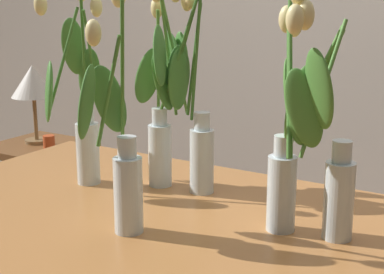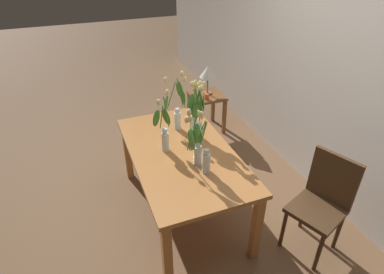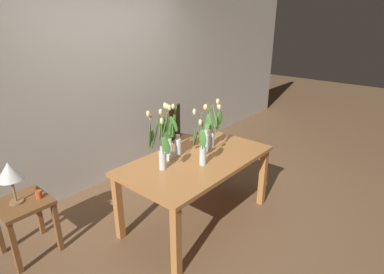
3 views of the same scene
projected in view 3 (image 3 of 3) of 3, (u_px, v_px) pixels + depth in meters
name	position (u px, v px, depth m)	size (l,w,h in m)	color
ground_plane	(197.00, 218.00, 3.48)	(18.00, 18.00, 0.00)	brown
room_wall_rear	(103.00, 81.00, 3.92)	(9.00, 0.10, 2.70)	beige
dining_table	(197.00, 166.00, 3.24)	(1.60, 0.90, 0.74)	#B7753D
tulip_vase_0	(210.00, 134.00, 3.34)	(0.17, 0.17, 0.58)	silver
tulip_vase_1	(159.00, 149.00, 2.90)	(0.16, 0.26, 0.58)	silver
tulip_vase_2	(201.00, 148.00, 3.00)	(0.16, 0.19, 0.57)	silver
tulip_vase_3	(175.00, 135.00, 3.16)	(0.19, 0.18, 0.59)	silver
tulip_vase_4	(167.00, 139.00, 3.11)	(0.18, 0.16, 0.58)	silver
tulip_vase_5	(211.00, 130.00, 3.40)	(0.19, 0.18, 0.53)	silver
dining_chair	(181.00, 135.00, 4.45)	(0.52, 0.52, 0.93)	#4C331E
side_table	(24.00, 213.00, 2.84)	(0.44, 0.44, 0.55)	brown
table_lamp	(9.00, 172.00, 2.67)	(0.22, 0.22, 0.40)	olive
pillar_candle	(39.00, 194.00, 2.84)	(0.06, 0.06, 0.07)	#CC4C23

